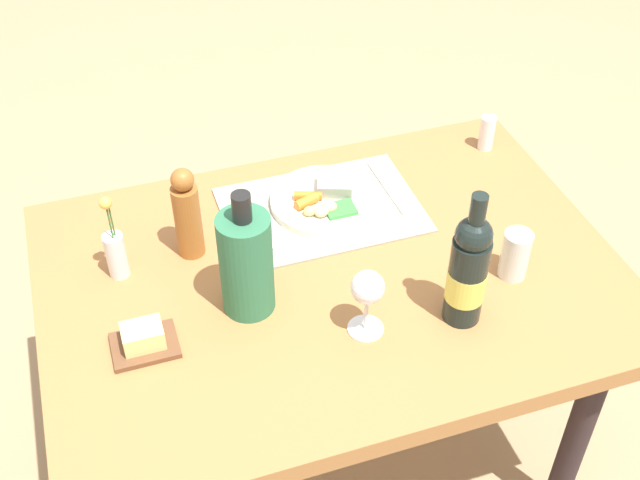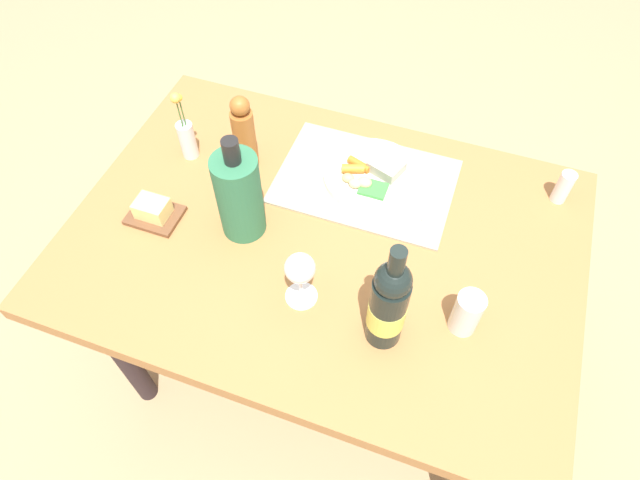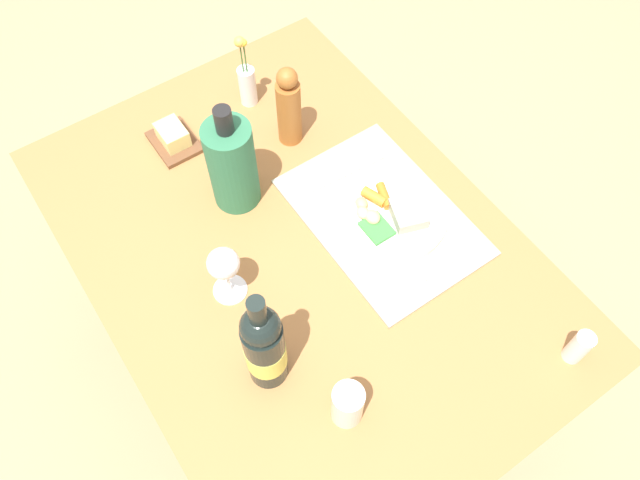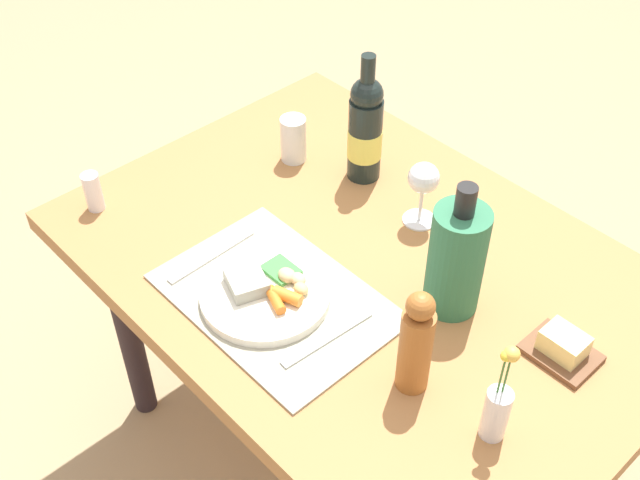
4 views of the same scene
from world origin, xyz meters
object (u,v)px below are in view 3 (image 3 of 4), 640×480
cooler_bottle (232,164)px  fork (440,266)px  dining_table (299,263)px  wine_bottle (264,346)px  wine_glass (224,266)px  flower_vase (247,82)px  knife (345,173)px  pepper_mill (289,107)px  dinner_plate (391,213)px  water_tumbler (347,406)px  salt_shaker (579,347)px  butter_dish (173,138)px

cooler_bottle → fork: bearing=-147.4°
cooler_bottle → dining_table: bearing=-168.2°
wine_bottle → wine_glass: size_ratio=2.05×
flower_vase → cooler_bottle: size_ratio=0.74×
knife → pepper_mill: 0.20m
wine_bottle → wine_glass: (0.20, -0.03, -0.02)m
dinner_plate → dining_table: bearing=74.9°
knife → pepper_mill: pepper_mill is taller
flower_vase → dining_table: bearing=162.5°
dining_table → water_tumbler: size_ratio=11.03×
knife → water_tumbler: size_ratio=1.83×
dining_table → salt_shaker: size_ratio=13.51×
pepper_mill → dinner_plate: bearing=-170.1°
pepper_mill → knife: bearing=-165.8°
knife → butter_dish: bearing=46.8°
salt_shaker → pepper_mill: size_ratio=0.41×
pepper_mill → water_tumbler: pepper_mill is taller
dining_table → cooler_bottle: size_ratio=4.29×
knife → pepper_mill: bearing=18.4°
dining_table → fork: size_ratio=5.78×
flower_vase → wine_glass: flower_vase is taller
water_tumbler → wine_glass: (0.36, 0.05, 0.06)m
dinner_plate → water_tumbler: (-0.31, 0.35, 0.03)m
dinner_plate → cooler_bottle: size_ratio=0.88×
flower_vase → water_tumbler: flower_vase is taller
salt_shaker → dining_table: bearing=30.7°
dining_table → pepper_mill: 0.37m
dining_table → fork: fork is taller
knife → water_tumbler: bearing=148.9°
butter_dish → knife: bearing=-137.5°
dinner_plate → salt_shaker: (-0.47, -0.10, 0.03)m
dining_table → salt_shaker: salt_shaker is taller
water_tumbler → wine_bottle: bearing=26.1°
water_tumbler → wine_glass: bearing=8.1°
fork → knife: 0.33m
knife → cooler_bottle: bearing=73.4°
water_tumbler → fork: bearing=-68.0°
butter_dish → water_tumbler: (-0.79, 0.04, 0.03)m
flower_vase → wine_bottle: bearing=151.9°
flower_vase → cooler_bottle: bearing=143.7°
wine_bottle → pepper_mill: (0.48, -0.37, -0.02)m
pepper_mill → wine_bottle: bearing=142.8°
water_tumbler → cooler_bottle: bearing=-9.0°
knife → wine_bottle: (-0.31, 0.41, 0.12)m
flower_vase → wine_bottle: size_ratio=0.68×
flower_vase → butter_dish: (-0.02, 0.23, -0.05)m
salt_shaker → cooler_bottle: bearing=26.1°
flower_vase → pepper_mill: bearing=-172.4°
dining_table → wine_bottle: (-0.21, 0.21, 0.21)m
butter_dish → water_tumbler: 0.79m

